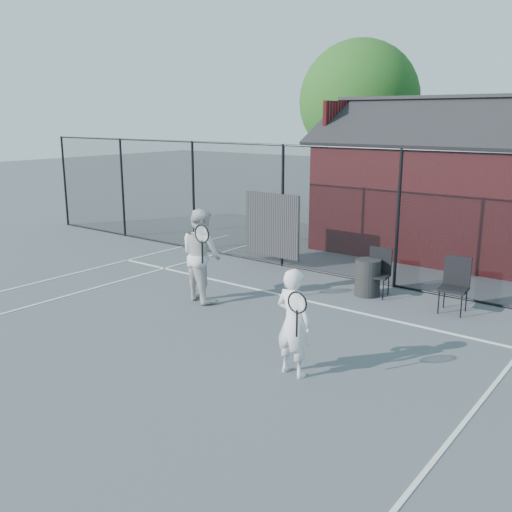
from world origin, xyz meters
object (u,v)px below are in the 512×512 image
Objects in this scene: clubhouse at (442,193)px; player_front at (294,322)px; chair_left at (377,273)px; chair_right at (454,286)px; waste_bin at (368,277)px; player_back at (201,255)px.

clubhouse is 9.08m from player_front.
chair_right is (1.60, -0.05, 0.03)m from chair_left.
clubhouse is 5.06m from waste_bin.
waste_bin is (0.30, -4.90, -1.22)m from clubhouse.
chair_right is 1.79m from waste_bin.
player_front is at bearing -82.47° from clubhouse.
player_front is at bearing -108.31° from chair_right.
clubhouse is at bearing 107.31° from chair_right.
chair_right is at bearing 77.46° from player_front.
chair_right is (0.90, 4.06, -0.28)m from player_front.
player_back is at bearing -147.74° from chair_left.
waste_bin is (2.51, 2.33, -0.56)m from player_back.
clubhouse is at bearing 97.53° from player_front.
waste_bin is at bearing 42.84° from player_back.
chair_right is (2.09, -4.90, -1.09)m from clubhouse.
chair_right is at bearing 0.00° from waste_bin.
chair_left is (0.49, -4.85, -1.12)m from clubhouse.
player_back is 2.45× the size of waste_bin.
player_back reaches higher than player_front.
chair_left is 0.22m from waste_bin.
clubhouse is 6.64× the size of chair_left.
waste_bin is (-0.18, -0.05, -0.11)m from chair_left.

